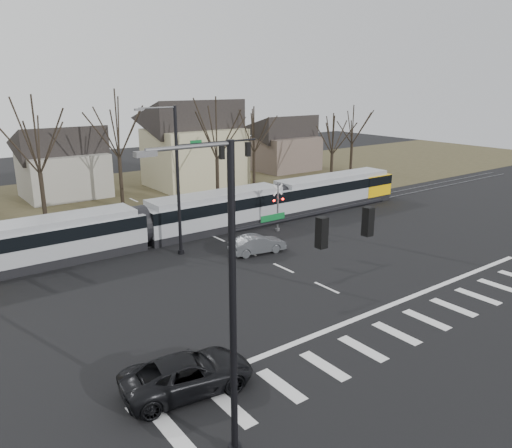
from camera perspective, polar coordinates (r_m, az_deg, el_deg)
ground at (r=28.68m, az=10.90°, el=-8.43°), size 140.00×140.00×0.00m
grass_verge at (r=54.39m, az=-14.62°, el=3.05°), size 140.00×28.00×0.01m
crosswalk at (r=26.45m, az=17.37°, el=-11.09°), size 27.00×2.60×0.01m
stop_line at (r=27.62m, az=13.67°, el=-9.58°), size 28.00×0.35×0.01m
lane_dashes at (r=40.42m, az=-5.93°, el=-0.93°), size 0.18×30.00×0.01m
rail_pair at (r=40.25m, az=-5.78°, el=-0.96°), size 90.00×1.52×0.06m
tram at (r=40.52m, az=-4.67°, el=1.59°), size 40.48×3.01×3.07m
sedan at (r=35.17m, az=0.14°, el=-2.31°), size 2.61×4.46×1.33m
suv at (r=20.51m, az=-7.81°, el=-16.59°), size 3.85×5.89×1.45m
signal_pole_near_left at (r=15.80m, az=2.14°, el=-6.42°), size 9.28×0.44×10.20m
signal_pole_far at (r=34.97m, az=-6.64°, el=5.99°), size 9.28×0.44×10.20m
rail_crossing_signal at (r=40.13m, az=2.51°, el=1.81°), size 1.08×0.36×4.00m
tree_row at (r=48.90m, az=-10.14°, el=7.86°), size 59.20×7.20×10.00m
house_b at (r=55.86m, az=-21.26°, el=6.95°), size 8.64×7.56×7.65m
house_c at (r=58.27m, az=-7.08°, el=9.50°), size 10.80×8.64×10.10m
house_d at (r=68.57m, az=3.20°, el=9.50°), size 8.64×7.56×7.65m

